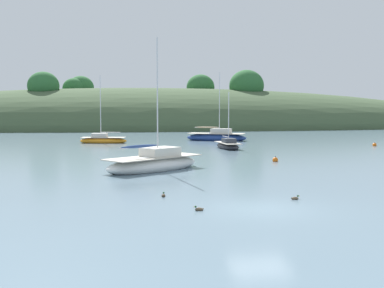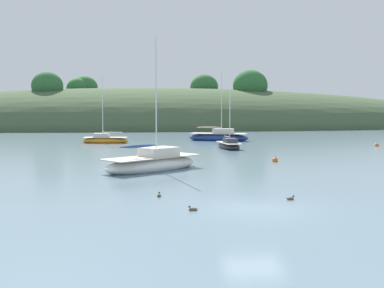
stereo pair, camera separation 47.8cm
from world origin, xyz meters
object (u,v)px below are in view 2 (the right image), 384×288
mooring_buoy_channel (275,160)px  duck_lone_left (159,195)px  sailboat_black_sloop (219,137)px  mooring_buoy_inner (377,145)px  sailboat_blue_center (229,145)px  sailboat_cream_ketch (153,163)px  duck_straggler (193,209)px  duck_trailing (291,199)px  sailboat_white_near (105,140)px

mooring_buoy_channel → duck_lone_left: (-9.83, -13.45, -0.07)m
sailboat_black_sloop → duck_lone_left: 39.28m
sailboat_black_sloop → mooring_buoy_inner: 19.25m
sailboat_blue_center → sailboat_cream_ketch: 18.18m
duck_straggler → duck_lone_left: size_ratio=1.00×
sailboat_blue_center → sailboat_cream_ketch: (-8.59, -16.02, 0.12)m
sailboat_cream_ketch → duck_straggler: bearing=-85.4°
mooring_buoy_inner → duck_straggler: bearing=-129.1°
sailboat_cream_ketch → duck_trailing: 12.61m
duck_lone_left → mooring_buoy_channel: bearing=53.8°
mooring_buoy_channel → sailboat_white_near: bearing=122.8°
sailboat_white_near → duck_straggler: size_ratio=19.46×
sailboat_cream_ketch → duck_lone_left: sailboat_cream_ketch is taller
sailboat_white_near → mooring_buoy_channel: 26.44m
sailboat_blue_center → mooring_buoy_inner: 16.85m
duck_lone_left → sailboat_black_sloop: bearing=75.3°
duck_lone_left → duck_trailing: 6.09m
sailboat_black_sloop → sailboat_cream_ketch: size_ratio=0.99×
duck_straggler → sailboat_white_near: bearing=98.3°
mooring_buoy_inner → duck_lone_left: mooring_buoy_inner is taller
mooring_buoy_inner → mooring_buoy_channel: bearing=-139.8°
sailboat_white_near → duck_lone_left: size_ratio=19.46×
sailboat_black_sloop → duck_straggler: (-8.77, -41.23, -0.41)m
sailboat_blue_center → sailboat_black_sloop: (1.22, 12.30, 0.14)m
sailboat_blue_center → duck_lone_left: (-8.74, -25.69, -0.27)m
mooring_buoy_channel → sailboat_cream_ketch: bearing=-158.7°
sailboat_black_sloop → mooring_buoy_inner: (15.59, -11.28, -0.34)m
duck_lone_left → duck_trailing: size_ratio=1.00×
sailboat_white_near → duck_trailing: sailboat_white_near is taller
sailboat_white_near → duck_trailing: bearing=-74.4°
sailboat_white_near → mooring_buoy_inner: size_ratio=15.36×
sailboat_blue_center → sailboat_black_sloop: sailboat_black_sloop is taller
mooring_buoy_channel → mooring_buoy_inner: same height
mooring_buoy_inner → duck_straggler: size_ratio=1.27×
sailboat_cream_ketch → sailboat_white_near: bearing=100.1°
duck_straggler → duck_lone_left: bearing=110.2°
sailboat_black_sloop → sailboat_white_near: sailboat_black_sloop is taller
sailboat_black_sloop → duck_straggler: bearing=-102.0°
sailboat_black_sloop → duck_straggler: 42.15m
sailboat_black_sloop → sailboat_cream_ketch: 29.97m
mooring_buoy_inner → duck_trailing: mooring_buoy_inner is taller
sailboat_blue_center → sailboat_white_near: size_ratio=0.73×
sailboat_blue_center → duck_trailing: size_ratio=14.16×
mooring_buoy_channel → duck_lone_left: size_ratio=1.27×
sailboat_white_near → mooring_buoy_channel: (14.31, -22.24, -0.24)m
duck_straggler → duck_trailing: 4.99m
sailboat_blue_center → duck_straggler: size_ratio=14.16×
sailboat_cream_ketch → mooring_buoy_channel: 10.40m
sailboat_white_near → duck_lone_left: sailboat_white_near is taller
duck_trailing → mooring_buoy_channel: bearing=75.3°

